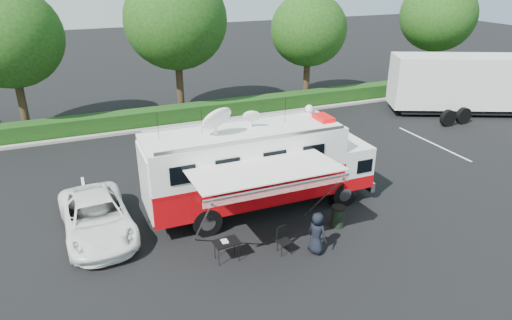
{
  "coord_description": "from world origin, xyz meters",
  "views": [
    {
      "loc": [
        -6.34,
        -14.81,
        9.07
      ],
      "look_at": [
        0.0,
        0.5,
        1.9
      ],
      "focal_mm": 32.0,
      "sensor_mm": 36.0,
      "label": 1
    }
  ],
  "objects_px": {
    "command_truck": "(259,166)",
    "white_suv": "(99,234)",
    "folding_table": "(227,243)",
    "trash_bin": "(338,216)",
    "semi_trailer": "(488,84)"
  },
  "relations": [
    {
      "from": "command_truck",
      "to": "white_suv",
      "type": "distance_m",
      "value": 6.42
    },
    {
      "from": "command_truck",
      "to": "folding_table",
      "type": "distance_m",
      "value": 3.84
    },
    {
      "from": "trash_bin",
      "to": "semi_trailer",
      "type": "height_order",
      "value": "semi_trailer"
    },
    {
      "from": "folding_table",
      "to": "trash_bin",
      "type": "relative_size",
      "value": 1.08
    },
    {
      "from": "white_suv",
      "to": "trash_bin",
      "type": "bearing_deg",
      "value": -22.53
    },
    {
      "from": "folding_table",
      "to": "trash_bin",
      "type": "distance_m",
      "value": 4.56
    },
    {
      "from": "semi_trailer",
      "to": "white_suv",
      "type": "bearing_deg",
      "value": -167.23
    },
    {
      "from": "folding_table",
      "to": "semi_trailer",
      "type": "bearing_deg",
      "value": 23.05
    },
    {
      "from": "command_truck",
      "to": "semi_trailer",
      "type": "xyz_separation_m",
      "value": [
        18.45,
        6.04,
        0.12
      ]
    },
    {
      "from": "command_truck",
      "to": "white_suv",
      "type": "xyz_separation_m",
      "value": [
        -6.12,
        0.47,
        -1.86
      ]
    },
    {
      "from": "white_suv",
      "to": "trash_bin",
      "type": "height_order",
      "value": "trash_bin"
    },
    {
      "from": "command_truck",
      "to": "trash_bin",
      "type": "distance_m",
      "value": 3.54
    },
    {
      "from": "white_suv",
      "to": "command_truck",
      "type": "bearing_deg",
      "value": -8.07
    },
    {
      "from": "command_truck",
      "to": "white_suv",
      "type": "relative_size",
      "value": 1.82
    },
    {
      "from": "trash_bin",
      "to": "semi_trailer",
      "type": "distance_m",
      "value": 18.36
    }
  ]
}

